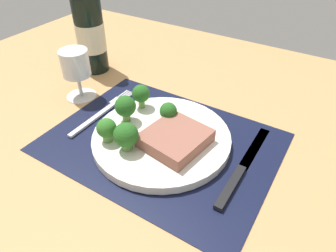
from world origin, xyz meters
TOP-DOWN VIEW (x-y plane):
  - ground_plane at (0.00, 0.00)cm, footprint 140.00×110.00cm
  - placemat at (0.00, 0.00)cm, footprint 41.83×31.37cm
  - plate at (0.00, 0.00)cm, footprint 25.82×25.82cm
  - steak at (3.46, -0.78)cm, footprint 11.42×12.01cm
  - broccoli_center at (-7.35, -6.44)cm, footprint 3.60×3.60cm
  - broccoli_front_edge at (-0.86, 3.81)cm, footprint 3.37×3.37cm
  - broccoli_near_fork at (-2.99, -6.41)cm, footprint 4.36×4.36cm
  - broccoli_near_steak at (-8.15, -0.42)cm, footprint 4.10×4.10cm
  - broccoli_back_left at (-8.43, 5.47)cm, footprint 3.67×3.67cm
  - fork at (-15.58, 1.42)cm, footprint 2.40×19.20cm
  - knife at (15.57, 0.53)cm, footprint 1.80×23.00cm
  - wine_bottle at (-30.98, 15.70)cm, footprint 7.15×7.15cm
  - wine_glass at (-24.59, 3.90)cm, footprint 6.80×6.80cm

SIDE VIEW (x-z plane):
  - ground_plane at x=0.00cm, z-range -3.00..0.00cm
  - placemat at x=0.00cm, z-range 0.00..0.30cm
  - fork at x=-15.58cm, z-range 0.30..0.80cm
  - knife at x=15.57cm, z-range 0.20..1.00cm
  - plate at x=0.00cm, z-range 0.30..1.90cm
  - steak at x=3.46cm, z-range 1.90..4.32cm
  - broccoli_center at x=-7.35cm, z-range 2.21..6.81cm
  - broccoli_front_edge at x=-0.86cm, z-range 2.31..6.76cm
  - broccoli_near_fork at x=-2.99cm, z-range 2.23..7.52cm
  - broccoli_back_left at x=-8.43cm, z-range 2.49..7.61cm
  - broccoli_near_steak at x=-8.15cm, z-range 2.46..7.95cm
  - wine_glass at x=-24.59cm, z-range 1.83..13.11cm
  - wine_bottle at x=-30.98cm, z-range -3.53..24.12cm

